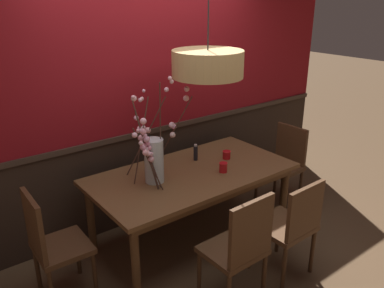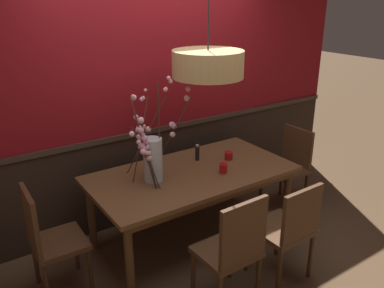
{
  "view_description": "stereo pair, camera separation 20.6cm",
  "coord_description": "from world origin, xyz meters",
  "px_view_note": "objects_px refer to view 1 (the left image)",
  "views": [
    {
      "loc": [
        -2.07,
        -2.69,
        2.31
      ],
      "look_at": [
        0.0,
        0.0,
        1.02
      ],
      "focal_mm": 37.47,
      "sensor_mm": 36.0,
      "label": 1
    },
    {
      "loc": [
        -1.9,
        -2.81,
        2.31
      ],
      "look_at": [
        0.0,
        0.0,
        1.02
      ],
      "focal_mm": 37.47,
      "sensor_mm": 36.0,
      "label": 2
    }
  ],
  "objects_px": {
    "candle_holder_nearer_edge": "(227,155)",
    "dining_table": "(192,179)",
    "chair_head_west_end": "(51,242)",
    "condiment_bottle": "(196,153)",
    "chair_far_side_left": "(122,169)",
    "chair_near_side_right": "(291,224)",
    "pendant_lamp": "(208,64)",
    "vase_with_blossoms": "(154,155)",
    "candle_holder_nearer_center": "(223,167)",
    "chair_near_side_left": "(240,246)",
    "chair_head_east_end": "(284,161)"
  },
  "relations": [
    {
      "from": "chair_far_side_left",
      "to": "candle_holder_nearer_edge",
      "type": "distance_m",
      "value": 1.16
    },
    {
      "from": "vase_with_blossoms",
      "to": "chair_head_east_end",
      "type": "bearing_deg",
      "value": -1.83
    },
    {
      "from": "chair_near_side_right",
      "to": "dining_table",
      "type": "bearing_deg",
      "value": 109.79
    },
    {
      "from": "chair_far_side_left",
      "to": "pendant_lamp",
      "type": "xyz_separation_m",
      "value": [
        0.38,
        -0.96,
        1.22
      ]
    },
    {
      "from": "dining_table",
      "to": "chair_head_west_end",
      "type": "bearing_deg",
      "value": 179.35
    },
    {
      "from": "candle_holder_nearer_edge",
      "to": "candle_holder_nearer_center",
      "type": "bearing_deg",
      "value": -137.63
    },
    {
      "from": "dining_table",
      "to": "candle_holder_nearer_center",
      "type": "distance_m",
      "value": 0.32
    },
    {
      "from": "chair_near_side_right",
      "to": "chair_head_west_end",
      "type": "bearing_deg",
      "value": 150.9
    },
    {
      "from": "dining_table",
      "to": "candle_holder_nearer_center",
      "type": "relative_size",
      "value": 20.3
    },
    {
      "from": "candle_holder_nearer_center",
      "to": "vase_with_blossoms",
      "type": "bearing_deg",
      "value": 159.57
    },
    {
      "from": "chair_near_side_right",
      "to": "pendant_lamp",
      "type": "height_order",
      "value": "pendant_lamp"
    },
    {
      "from": "candle_holder_nearer_center",
      "to": "pendant_lamp",
      "type": "bearing_deg",
      "value": 131.07
    },
    {
      "from": "chair_far_side_left",
      "to": "candle_holder_nearer_center",
      "type": "xyz_separation_m",
      "value": [
        0.49,
        -1.08,
        0.27
      ]
    },
    {
      "from": "candle_holder_nearer_center",
      "to": "pendant_lamp",
      "type": "distance_m",
      "value": 0.96
    },
    {
      "from": "pendant_lamp",
      "to": "chair_head_east_end",
      "type": "bearing_deg",
      "value": 2.52
    },
    {
      "from": "candle_holder_nearer_center",
      "to": "dining_table",
      "type": "bearing_deg",
      "value": 141.41
    },
    {
      "from": "pendant_lamp",
      "to": "candle_holder_nearer_edge",
      "type": "bearing_deg",
      "value": 16.04
    },
    {
      "from": "chair_head_east_end",
      "to": "vase_with_blossoms",
      "type": "xyz_separation_m",
      "value": [
        -1.71,
        0.05,
        0.48
      ]
    },
    {
      "from": "condiment_bottle",
      "to": "candle_holder_nearer_edge",
      "type": "bearing_deg",
      "value": -30.89
    },
    {
      "from": "chair_far_side_left",
      "to": "condiment_bottle",
      "type": "height_order",
      "value": "chair_far_side_left"
    },
    {
      "from": "chair_near_side_right",
      "to": "candle_holder_nearer_center",
      "type": "relative_size",
      "value": 9.6
    },
    {
      "from": "chair_near_side_right",
      "to": "vase_with_blossoms",
      "type": "distance_m",
      "value": 1.29
    },
    {
      "from": "chair_far_side_left",
      "to": "vase_with_blossoms",
      "type": "relative_size",
      "value": 0.98
    },
    {
      "from": "chair_near_side_left",
      "to": "condiment_bottle",
      "type": "xyz_separation_m",
      "value": [
        0.44,
        1.1,
        0.29
      ]
    },
    {
      "from": "chair_near_side_left",
      "to": "vase_with_blossoms",
      "type": "distance_m",
      "value": 1.06
    },
    {
      "from": "chair_head_west_end",
      "to": "candle_holder_nearer_center",
      "type": "distance_m",
      "value": 1.6
    },
    {
      "from": "chair_near_side_right",
      "to": "pendant_lamp",
      "type": "bearing_deg",
      "value": 103.65
    },
    {
      "from": "chair_head_east_end",
      "to": "chair_far_side_left",
      "type": "relative_size",
      "value": 0.98
    },
    {
      "from": "chair_head_west_end",
      "to": "vase_with_blossoms",
      "type": "bearing_deg",
      "value": 1.88
    },
    {
      "from": "chair_head_west_end",
      "to": "condiment_bottle",
      "type": "distance_m",
      "value": 1.58
    },
    {
      "from": "vase_with_blossoms",
      "to": "candle_holder_nearer_center",
      "type": "relative_size",
      "value": 9.97
    },
    {
      "from": "chair_head_west_end",
      "to": "candle_holder_nearer_edge",
      "type": "xyz_separation_m",
      "value": [
        1.81,
        0.02,
        0.26
      ]
    },
    {
      "from": "chair_near_side_right",
      "to": "chair_far_side_left",
      "type": "height_order",
      "value": "chair_far_side_left"
    },
    {
      "from": "condiment_bottle",
      "to": "vase_with_blossoms",
      "type": "bearing_deg",
      "value": -165.29
    },
    {
      "from": "chair_far_side_left",
      "to": "candle_holder_nearer_center",
      "type": "distance_m",
      "value": 1.21
    },
    {
      "from": "chair_far_side_left",
      "to": "chair_head_east_end",
      "type": "bearing_deg",
      "value": -29.83
    },
    {
      "from": "chair_near_side_right",
      "to": "chair_head_east_end",
      "type": "height_order",
      "value": "chair_near_side_right"
    },
    {
      "from": "chair_head_east_end",
      "to": "chair_far_side_left",
      "type": "height_order",
      "value": "chair_far_side_left"
    },
    {
      "from": "chair_near_side_right",
      "to": "chair_near_side_left",
      "type": "bearing_deg",
      "value": 178.47
    },
    {
      "from": "pendant_lamp",
      "to": "chair_far_side_left",
      "type": "bearing_deg",
      "value": 111.7
    },
    {
      "from": "chair_head_east_end",
      "to": "candle_holder_nearer_center",
      "type": "distance_m",
      "value": 1.14
    },
    {
      "from": "chair_near_side_right",
      "to": "chair_head_west_end",
      "type": "xyz_separation_m",
      "value": [
        -1.67,
        0.93,
        0.01
      ]
    },
    {
      "from": "dining_table",
      "to": "vase_with_blossoms",
      "type": "distance_m",
      "value": 0.51
    },
    {
      "from": "candle_holder_nearer_edge",
      "to": "chair_far_side_left",
      "type": "bearing_deg",
      "value": 130.22
    },
    {
      "from": "chair_far_side_left",
      "to": "candle_holder_nearer_edge",
      "type": "bearing_deg",
      "value": -49.78
    },
    {
      "from": "candle_holder_nearer_edge",
      "to": "dining_table",
      "type": "bearing_deg",
      "value": -175.25
    },
    {
      "from": "chair_head_west_end",
      "to": "chair_far_side_left",
      "type": "distance_m",
      "value": 1.4
    },
    {
      "from": "dining_table",
      "to": "chair_near_side_right",
      "type": "height_order",
      "value": "chair_near_side_right"
    },
    {
      "from": "candle_holder_nearer_center",
      "to": "candle_holder_nearer_edge",
      "type": "xyz_separation_m",
      "value": [
        0.24,
        0.22,
        -0.01
      ]
    },
    {
      "from": "vase_with_blossoms",
      "to": "condiment_bottle",
      "type": "bearing_deg",
      "value": 14.71
    }
  ]
}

